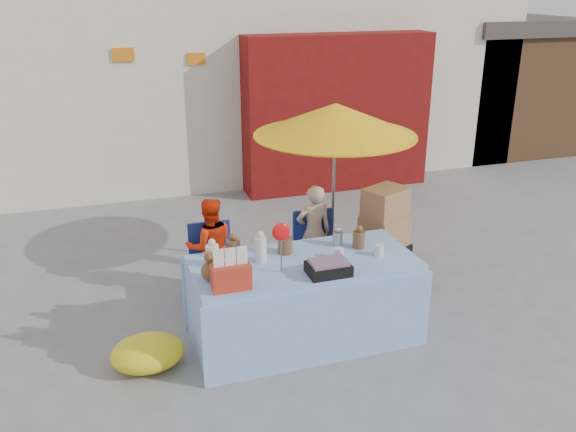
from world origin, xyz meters
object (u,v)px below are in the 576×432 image
object	(u,v)px
umbrella	(335,120)
box_stack	(384,241)
vendor_beige	(314,233)
market_table	(303,299)
chair_right	(317,262)
chair_left	(214,277)
vendor_orange	(210,247)

from	to	relation	value
umbrella	box_stack	bearing A→B (deg)	-53.26
vendor_beige	box_stack	distance (m)	0.83
market_table	vendor_beige	distance (m)	1.37
vendor_beige	umbrella	distance (m)	1.35
chair_right	vendor_beige	distance (m)	0.36
chair_left	chair_right	world-z (taller)	same
vendor_orange	umbrella	bearing A→B (deg)	-172.81
chair_left	umbrella	world-z (taller)	umbrella
chair_right	vendor_beige	world-z (taller)	vendor_beige
market_table	box_stack	xyz separation A→B (m)	(1.29, 0.83, 0.12)
vendor_orange	chair_right	bearing A→B (deg)	175.53
chair_left	vendor_beige	size ratio (longest dim) A/B	0.72
umbrella	vendor_orange	bearing A→B (deg)	-174.47
market_table	vendor_orange	bearing A→B (deg)	118.21
vendor_orange	box_stack	distance (m)	2.01
vendor_beige	chair_right	bearing A→B (deg)	91.86
chair_right	box_stack	distance (m)	0.83
market_table	umbrella	distance (m)	2.19
market_table	chair_right	size ratio (longest dim) A/B	2.64
chair_right	box_stack	bearing A→B (deg)	-19.48
market_table	umbrella	bearing A→B (deg)	57.44
vendor_orange	box_stack	size ratio (longest dim) A/B	0.95
chair_left	vendor_orange	distance (m)	0.35
vendor_beige	chair_left	bearing A→B (deg)	7.79
chair_left	chair_right	bearing A→B (deg)	1.66
vendor_orange	vendor_beige	world-z (taller)	vendor_beige
box_stack	chair_right	bearing A→B (deg)	158.86
market_table	vendor_beige	bearing A→B (deg)	64.82
chair_left	umbrella	bearing A→B (deg)	12.05
vendor_orange	umbrella	size ratio (longest dim) A/B	0.55
vendor_orange	box_stack	xyz separation A→B (m)	(1.97, -0.41, -0.02)
chair_left	umbrella	size ratio (longest dim) A/B	0.41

